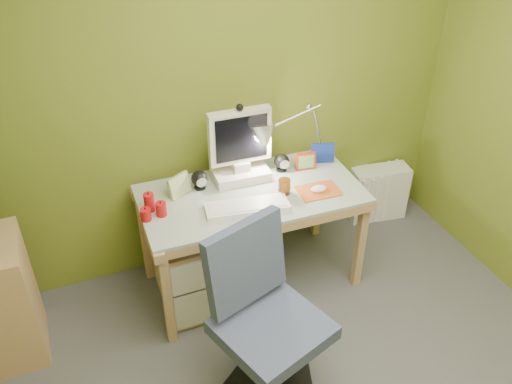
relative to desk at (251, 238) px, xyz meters
name	(u,v)px	position (x,y,z in m)	size (l,w,h in m)	color
wall_back	(219,92)	(-0.05, 0.41, 0.84)	(3.20, 0.01, 2.40)	olive
slope_ceiling	(36,158)	(-1.05, -1.19, 1.49)	(1.10, 3.20, 1.10)	white
desk	(251,238)	(0.00, 0.00, 0.00)	(1.33, 0.66, 0.71)	tan
monitor	(240,138)	(0.00, 0.18, 0.63)	(0.41, 0.24, 0.56)	silver
speaker_left	(199,180)	(-0.27, 0.16, 0.41)	(0.10, 0.10, 0.12)	black
speaker_right	(282,162)	(0.27, 0.16, 0.41)	(0.10, 0.10, 0.11)	black
keyboard	(247,207)	(-0.08, -0.14, 0.37)	(0.48, 0.15, 0.02)	white
mousepad	(319,191)	(0.38, -0.14, 0.36)	(0.25, 0.17, 0.01)	#C1561E
mouse	(319,189)	(0.38, -0.14, 0.37)	(0.10, 0.06, 0.03)	white
amber_tumbler	(284,187)	(0.18, -0.08, 0.40)	(0.07, 0.07, 0.09)	brown
candle_cluster	(151,206)	(-0.60, 0.01, 0.41)	(0.15, 0.13, 0.11)	red
photo_frame_red	(306,161)	(0.42, 0.12, 0.41)	(0.13, 0.02, 0.11)	#AA2E12
photo_frame_blue	(322,153)	(0.56, 0.16, 0.42)	(0.15, 0.02, 0.13)	navy
photo_frame_green	(179,185)	(-0.40, 0.14, 0.42)	(0.15, 0.02, 0.13)	#A7B57C
desk_lamp	(308,120)	(0.45, 0.18, 0.67)	(0.58, 0.25, 0.63)	#A9A9AE
side_ledge	(7,299)	(-1.45, -0.01, 0.03)	(0.28, 0.44, 0.76)	tan
task_chair	(272,327)	(-0.22, -0.84, 0.15)	(0.56, 0.56, 1.00)	#3A4460
radiator	(378,193)	(1.16, 0.31, -0.14)	(0.43, 0.17, 0.43)	white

